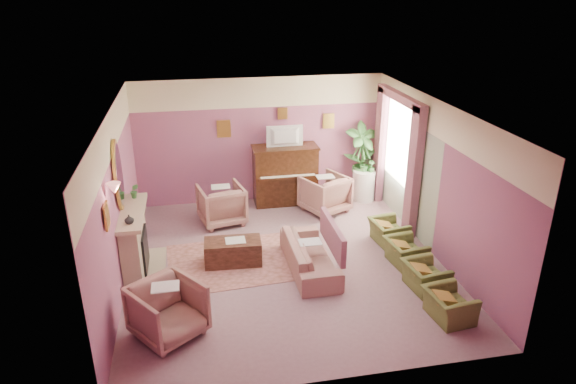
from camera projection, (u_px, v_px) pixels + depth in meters
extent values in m
cube|color=gray|center=(285.00, 262.00, 9.24)|extent=(5.50, 6.00, 0.01)
cube|color=#EFE3CC|center=(285.00, 110.00, 8.17)|extent=(5.50, 6.00, 0.01)
cube|color=#804B7A|center=(260.00, 140.00, 11.43)|extent=(5.50, 0.02, 2.80)
cube|color=#804B7A|center=(332.00, 286.00, 5.99)|extent=(5.50, 0.02, 2.80)
cube|color=#804B7A|center=(117.00, 203.00, 8.23)|extent=(0.02, 6.00, 2.80)
cube|color=#804B7A|center=(436.00, 180.00, 9.19)|extent=(0.02, 6.00, 2.80)
cube|color=#F7F0C3|center=(259.00, 92.00, 11.01)|extent=(5.50, 0.01, 0.65)
cube|color=#AFBD9F|center=(405.00, 172.00, 10.49)|extent=(0.01, 3.00, 2.15)
cube|color=tan|center=(134.00, 243.00, 8.76)|extent=(0.30, 1.40, 1.10)
cube|color=black|center=(141.00, 250.00, 8.84)|extent=(0.18, 0.72, 0.68)
cube|color=#FF4306|center=(145.00, 259.00, 8.92)|extent=(0.06, 0.54, 0.10)
cube|color=tan|center=(132.00, 213.00, 8.55)|extent=(0.40, 1.55, 0.07)
cube|color=tan|center=(149.00, 269.00, 9.01)|extent=(0.55, 1.50, 0.02)
ellipsoid|color=gold|center=(118.00, 175.00, 8.27)|extent=(0.04, 0.72, 1.20)
ellipsoid|color=silver|center=(120.00, 175.00, 8.27)|extent=(0.01, 0.60, 1.06)
cone|color=#FF9387|center=(114.00, 188.00, 7.26)|extent=(0.20, 0.20, 0.16)
cube|color=#331A0D|center=(285.00, 175.00, 11.51)|extent=(1.40, 0.60, 1.30)
cube|color=#331A0D|center=(288.00, 178.00, 11.17)|extent=(1.30, 0.12, 0.06)
cube|color=white|center=(288.00, 176.00, 11.15)|extent=(1.20, 0.08, 0.02)
cube|color=#331A0D|center=(285.00, 147.00, 11.26)|extent=(1.45, 0.65, 0.04)
imported|color=black|center=(285.00, 135.00, 11.11)|extent=(0.80, 0.12, 0.48)
cube|color=gold|center=(224.00, 129.00, 11.13)|extent=(0.30, 0.03, 0.38)
cube|color=gold|center=(329.00, 121.00, 11.52)|extent=(0.26, 0.03, 0.34)
cube|color=gold|center=(283.00, 113.00, 11.25)|extent=(0.22, 0.03, 0.26)
cube|color=gold|center=(107.00, 216.00, 7.03)|extent=(0.03, 0.28, 0.36)
cube|color=beige|center=(401.00, 139.00, 10.47)|extent=(0.03, 1.40, 1.80)
cube|color=#884C5F|center=(414.00, 173.00, 9.77)|extent=(0.16, 0.34, 2.60)
cube|color=#884C5F|center=(380.00, 145.00, 11.44)|extent=(0.16, 0.34, 2.60)
cube|color=#884C5F|center=(401.00, 98.00, 10.13)|extent=(0.16, 2.20, 0.16)
imported|color=#3C7B39|center=(134.00, 191.00, 8.99)|extent=(0.16, 0.16, 0.28)
imported|color=#F7F0C3|center=(129.00, 219.00, 8.06)|extent=(0.16, 0.16, 0.16)
cube|color=#A1635B|center=(239.00, 261.00, 9.28)|extent=(2.62, 1.96, 0.01)
cube|color=#402419|center=(233.00, 252.00, 9.14)|extent=(1.03, 0.56, 0.45)
cube|color=silver|center=(235.00, 240.00, 9.06)|extent=(0.35, 0.28, 0.01)
imported|color=#A57769|center=(310.00, 250.00, 8.92)|extent=(0.61, 1.83, 0.74)
cube|color=#884C5F|center=(332.00, 236.00, 8.90)|extent=(0.09, 1.39, 0.51)
imported|color=#A57769|center=(221.00, 202.00, 10.61)|extent=(0.87, 0.87, 0.91)
imported|color=#A57769|center=(325.00, 192.00, 11.14)|extent=(0.87, 0.87, 0.91)
imported|color=#A57769|center=(168.00, 308.00, 7.19)|extent=(0.87, 0.87, 0.91)
imported|color=#5B672E|center=(449.00, 301.00, 7.61)|extent=(0.49, 0.70, 0.61)
imported|color=#5B672E|center=(425.00, 272.00, 8.35)|extent=(0.49, 0.70, 0.61)
imported|color=#5B672E|center=(405.00, 248.00, 9.10)|extent=(0.49, 0.70, 0.61)
imported|color=#5B672E|center=(389.00, 228.00, 9.84)|extent=(0.49, 0.70, 0.61)
cylinder|color=white|center=(364.00, 185.00, 11.78)|extent=(0.52, 0.52, 0.70)
imported|color=#3C7B39|center=(365.00, 164.00, 11.58)|extent=(0.30, 0.30, 0.34)
imported|color=#3C7B39|center=(371.00, 166.00, 11.52)|extent=(0.16, 0.16, 0.28)
cylinder|color=brown|center=(359.00, 190.00, 11.99)|extent=(0.34, 0.34, 0.34)
imported|color=#3C7B39|center=(362.00, 154.00, 11.65)|extent=(0.76, 0.76, 1.44)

